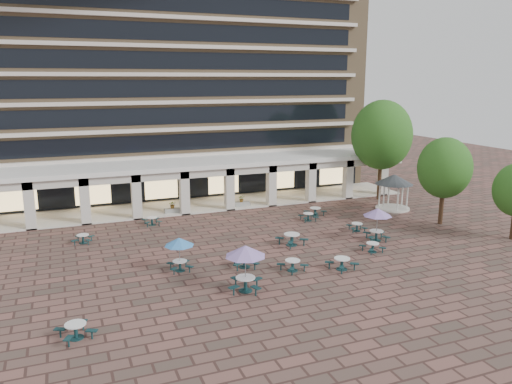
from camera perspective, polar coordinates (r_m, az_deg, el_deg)
ground at (r=34.68m, az=0.18°, el=-7.22°), size 120.00×120.00×0.00m
apartment_building at (r=57.05m, az=-9.56°, el=13.34°), size 40.00×15.50×25.20m
retail_arcade at (r=47.50m, az=-6.42°, el=1.94°), size 42.00×6.60×4.40m
picnic_table_0 at (r=25.56m, az=-19.91°, el=-14.57°), size 1.98×1.98×0.74m
picnic_table_1 at (r=31.91m, az=4.21°, el=-8.25°), size 1.90×1.90×0.72m
picnic_table_2 at (r=36.09m, az=13.18°, el=-6.09°), size 1.56×1.56×0.67m
picnic_table_3 at (r=32.49m, az=9.79°, el=-7.96°), size 1.97×1.97×0.77m
picnic_table_4 at (r=31.71m, az=-8.77°, el=-5.78°), size 1.89×1.89×2.18m
picnic_table_5 at (r=32.40m, az=-1.32°, el=-7.82°), size 1.94×1.94×0.77m
picnic_table_6 at (r=28.28m, az=-1.22°, el=-6.95°), size 2.36×2.36×2.72m
picnic_table_7 at (r=40.66m, az=11.46°, el=-3.88°), size 1.68×1.68×0.65m
picnic_table_8 at (r=39.12m, az=-19.17°, el=-5.00°), size 1.74×1.74×0.66m
picnic_table_9 at (r=36.60m, az=4.10°, el=-5.31°), size 2.23×2.23×0.87m
picnic_table_10 at (r=44.62m, az=6.79°, el=-2.16°), size 1.96×1.96×0.72m
picnic_table_11 at (r=38.17m, az=13.72°, el=-2.39°), size 2.16×2.16×2.49m
picnic_table_12 at (r=42.40m, az=-11.81°, el=-3.19°), size 1.53×1.53×0.67m
picnic_table_13 at (r=42.98m, az=5.99°, el=-2.77°), size 1.56×1.56×0.66m
gazebo at (r=47.85m, az=15.49°, el=0.97°), size 3.51×3.51×3.27m
tree_east_a at (r=43.70m, az=20.75°, el=2.58°), size 4.37×4.37×7.29m
tree_east_c at (r=50.96m, az=14.19°, el=6.34°), size 5.97×5.97×9.94m
planter_left at (r=45.55m, az=-9.49°, el=-1.89°), size 1.50×0.66×1.22m
planter_right at (r=47.30m, az=-1.65°, el=-1.22°), size 1.50×0.60×1.17m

